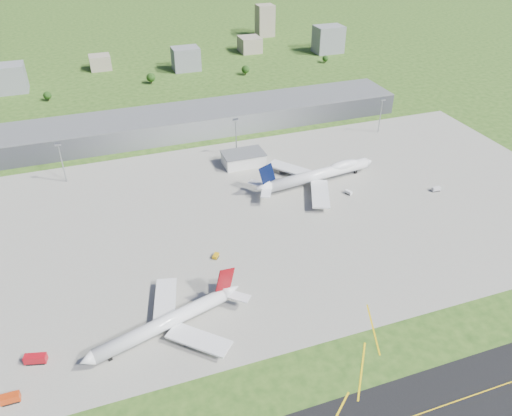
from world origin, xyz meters
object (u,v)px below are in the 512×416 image
object	(u,v)px
airliner_red_twin	(169,322)
crash_tender	(10,399)
tug_yellow	(216,256)
van_white_near	(348,192)
fire_truck	(36,359)
airliner_blue_quad	(319,174)
van_white_far	(436,189)

from	to	relation	value
airliner_red_twin	crash_tender	world-z (taller)	airliner_red_twin
airliner_red_twin	crash_tender	bearing A→B (deg)	-2.68
tug_yellow	van_white_near	distance (m)	95.53
crash_tender	van_white_near	bearing A→B (deg)	26.05
airliner_red_twin	crash_tender	xyz separation A→B (m)	(-59.25, -14.56, -3.45)
airliner_red_twin	fire_truck	size ratio (longest dim) A/B	7.90
tug_yellow	crash_tender	bearing A→B (deg)	157.82
crash_tender	van_white_near	distance (m)	199.69
crash_tender	van_white_near	size ratio (longest dim) A/B	1.37
airliner_red_twin	tug_yellow	distance (m)	50.50
airliner_blue_quad	crash_tender	world-z (taller)	airliner_blue_quad
airliner_red_twin	tug_yellow	bearing A→B (deg)	-144.20
airliner_red_twin	fire_truck	distance (m)	51.25
airliner_red_twin	van_white_far	bearing A→B (deg)	-178.02
van_white_near	airliner_blue_quad	bearing A→B (deg)	7.00
airliner_blue_quad	van_white_near	distance (m)	21.45
tug_yellow	van_white_far	world-z (taller)	van_white_far
airliner_red_twin	crash_tender	distance (m)	61.11
airliner_blue_quad	van_white_near	xyz separation A→B (m)	(10.80, -17.88, -4.85)
crash_tender	van_white_far	size ratio (longest dim) A/B	1.28
airliner_blue_quad	tug_yellow	world-z (taller)	airliner_blue_quad
tug_yellow	van_white_far	bearing A→B (deg)	-46.21
fire_truck	van_white_near	distance (m)	185.94
fire_truck	crash_tender	size ratio (longest dim) A/B	1.32
crash_tender	tug_yellow	size ratio (longest dim) A/B	1.49
airliner_blue_quad	tug_yellow	xyz separation A→B (m)	(-79.23, -49.83, -5.03)
crash_tender	tug_yellow	xyz separation A→B (m)	(90.04, 54.38, -0.73)
van_white_near	fire_truck	bearing A→B (deg)	88.23
airliner_red_twin	van_white_near	xyz separation A→B (m)	(120.82, 71.77, -3.99)
crash_tender	airliner_blue_quad	bearing A→B (deg)	32.05
airliner_red_twin	airliner_blue_quad	size ratio (longest dim) A/B	0.83
airliner_blue_quad	fire_truck	world-z (taller)	airliner_blue_quad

